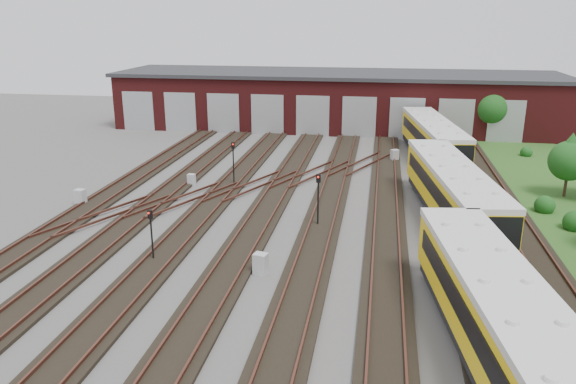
# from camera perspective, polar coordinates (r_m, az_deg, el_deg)

# --- Properties ---
(ground) EXTENTS (120.00, 120.00, 0.00)m
(ground) POSITION_cam_1_polar(r_m,az_deg,el_deg) (29.41, -1.94, -7.92)
(ground) COLOR #4D4A48
(ground) RESTS_ON ground
(track_network) EXTENTS (30.40, 70.00, 0.33)m
(track_network) POSITION_cam_1_polar(r_m,az_deg,el_deg) (29.92, -2.03, -7.24)
(track_network) COLOR black
(track_network) RESTS_ON ground
(maintenance_shed) EXTENTS (51.00, 12.50, 6.35)m
(maintenance_shed) POSITION_cam_1_polar(r_m,az_deg,el_deg) (66.87, 4.89, 9.36)
(maintenance_shed) COLOR #531415
(maintenance_shed) RESTS_ON ground
(metro_train) EXTENTS (5.05, 48.28, 3.31)m
(metro_train) POSITION_cam_1_polar(r_m,az_deg,el_deg) (36.78, 16.35, 0.04)
(metro_train) COLOR black
(metro_train) RESTS_ON ground
(signal_mast_0) EXTENTS (0.28, 0.27, 2.90)m
(signal_mast_0) POSITION_cam_1_polar(r_m,az_deg,el_deg) (30.54, -13.73, -3.64)
(signal_mast_0) COLOR black
(signal_mast_0) RESTS_ON ground
(signal_mast_1) EXTENTS (0.29, 0.27, 3.38)m
(signal_mast_1) POSITION_cam_1_polar(r_m,az_deg,el_deg) (43.42, -5.58, 3.48)
(signal_mast_1) COLOR black
(signal_mast_1) RESTS_ON ground
(signal_mast_2) EXTENTS (0.28, 0.26, 3.39)m
(signal_mast_2) POSITION_cam_1_polar(r_m,az_deg,el_deg) (34.53, 3.09, -0.14)
(signal_mast_2) COLOR black
(signal_mast_2) RESTS_ON ground
(signal_mast_3) EXTENTS (0.30, 0.28, 2.96)m
(signal_mast_3) POSITION_cam_1_polar(r_m,az_deg,el_deg) (34.63, 16.29, -1.24)
(signal_mast_3) COLOR black
(signal_mast_3) RESTS_ON ground
(relay_cabinet_0) EXTENTS (0.75, 0.66, 1.12)m
(relay_cabinet_0) POSITION_cam_1_polar(r_m,az_deg,el_deg) (41.52, -20.35, -0.50)
(relay_cabinet_0) COLOR #B5B7BA
(relay_cabinet_0) RESTS_ON ground
(relay_cabinet_1) EXTENTS (0.59, 0.51, 0.92)m
(relay_cabinet_1) POSITION_cam_1_polar(r_m,az_deg,el_deg) (44.04, -9.78, 1.22)
(relay_cabinet_1) COLOR #B5B7BA
(relay_cabinet_1) RESTS_ON ground
(relay_cabinet_2) EXTENTS (0.78, 0.70, 1.13)m
(relay_cabinet_2) POSITION_cam_1_polar(r_m,az_deg,el_deg) (28.74, -2.79, -7.32)
(relay_cabinet_2) COLOR #B5B7BA
(relay_cabinet_2) RESTS_ON ground
(relay_cabinet_3) EXTENTS (0.81, 0.76, 1.07)m
(relay_cabinet_3) POSITION_cam_1_polar(r_m,az_deg,el_deg) (51.61, 10.78, 3.66)
(relay_cabinet_3) COLOR #B5B7BA
(relay_cabinet_3) RESTS_ON ground
(relay_cabinet_4) EXTENTS (0.60, 0.53, 0.90)m
(relay_cabinet_4) POSITION_cam_1_polar(r_m,az_deg,el_deg) (34.95, 18.51, -3.83)
(relay_cabinet_4) COLOR #B5B7BA
(relay_cabinet_4) RESTS_ON ground
(tree_0) EXTENTS (3.62, 3.62, 6.00)m
(tree_0) POSITION_cam_1_polar(r_m,az_deg,el_deg) (62.65, 19.97, 8.44)
(tree_0) COLOR #362118
(tree_0) RESTS_ON ground
(tree_1) EXTENTS (2.87, 2.87, 4.76)m
(tree_1) POSITION_cam_1_polar(r_m,az_deg,el_deg) (44.74, 26.73, 3.28)
(tree_1) COLOR #362118
(tree_1) RESTS_ON ground
(bush_0) EXTENTS (1.44, 1.44, 1.44)m
(bush_0) POSITION_cam_1_polar(r_m,az_deg,el_deg) (38.63, 27.18, -2.44)
(bush_0) COLOR #144413
(bush_0) RESTS_ON ground
(bush_1) EXTENTS (1.35, 1.35, 1.35)m
(bush_1) POSITION_cam_1_polar(r_m,az_deg,el_deg) (41.22, 24.66, -0.98)
(bush_1) COLOR #144413
(bush_1) RESTS_ON ground
(bush_2) EXTENTS (1.10, 1.10, 1.10)m
(bush_2) POSITION_cam_1_polar(r_m,az_deg,el_deg) (57.08, 23.07, 3.90)
(bush_2) COLOR #144413
(bush_2) RESTS_ON ground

